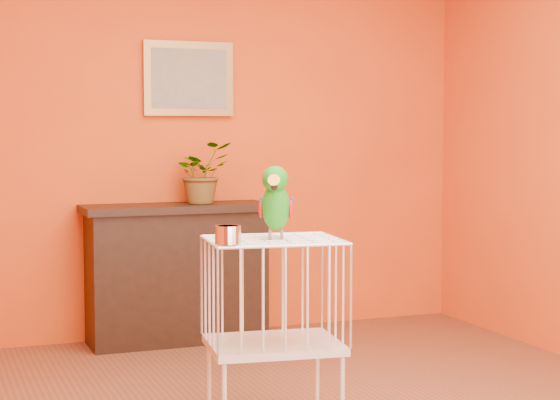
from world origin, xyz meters
name	(u,v)px	position (x,y,z in m)	size (l,w,h in m)	color
room_shell	(320,90)	(0.00, 0.00, 1.58)	(4.50, 4.50, 4.50)	#E45315
console_cabinet	(177,273)	(-0.14, 2.03, 0.46)	(1.23, 0.44, 0.92)	black
potted_plant	(202,180)	(0.03, 2.04, 1.08)	(0.37, 0.41, 0.32)	#26722D
framed_picture	(189,79)	(0.00, 2.22, 1.75)	(0.62, 0.04, 0.50)	#A67E3B
birdcage	(274,335)	(-0.23, 0.00, 0.47)	(0.64, 0.53, 0.91)	silver
feed_cup	(228,235)	(-0.49, -0.15, 0.96)	(0.11, 0.11, 0.08)	silver
parrot	(276,202)	(-0.22, -0.02, 1.08)	(0.20, 0.30, 0.34)	#59544C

